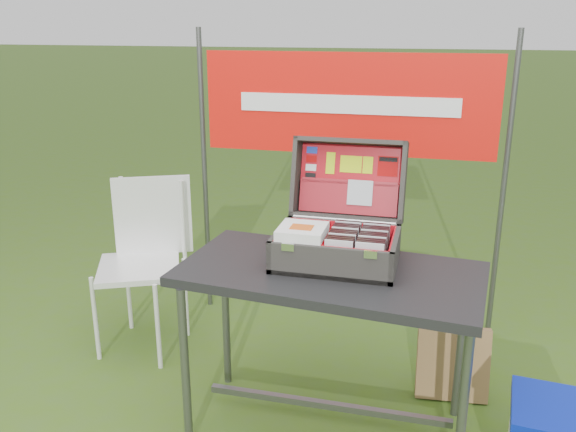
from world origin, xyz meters
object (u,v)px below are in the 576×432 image
(suitcase, at_px, (340,206))
(cardboard_box, at_px, (453,363))
(table, at_px, (328,352))
(chair, at_px, (139,270))

(suitcase, bearing_deg, cardboard_box, 26.82)
(table, relative_size, suitcase, 2.36)
(table, bearing_deg, suitcase, 90.27)
(suitcase, relative_size, cardboard_box, 1.46)
(suitcase, distance_m, chair, 1.29)
(table, bearing_deg, chair, 163.40)
(suitcase, xyz_separation_m, chair, (-1.13, 0.33, -0.53))
(table, relative_size, chair, 1.32)
(chair, bearing_deg, suitcase, -40.81)
(suitcase, height_order, chair, suitcase)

